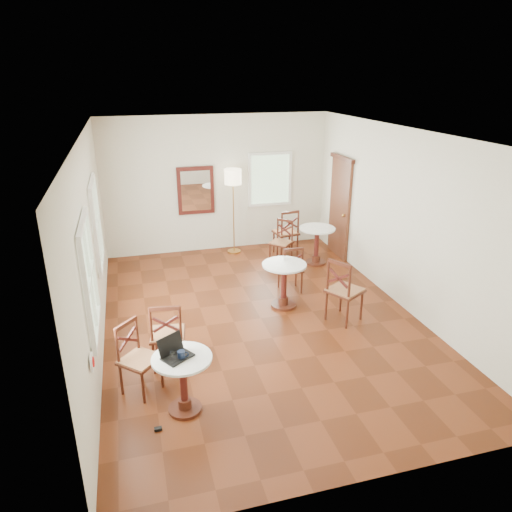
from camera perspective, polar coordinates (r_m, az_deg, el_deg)
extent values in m
plane|color=#5E2610|center=(7.92, 0.58, -7.52)|extent=(7.00, 7.00, 0.00)
cube|color=silver|center=(10.61, -4.64, 8.62)|extent=(5.00, 0.02, 3.00)
cube|color=silver|center=(4.37, 13.59, -11.45)|extent=(5.00, 0.02, 3.00)
cube|color=silver|center=(7.09, -19.20, 0.96)|extent=(0.02, 7.00, 3.00)
cube|color=silver|center=(8.33, 17.44, 4.14)|extent=(0.02, 7.00, 3.00)
cube|color=white|center=(6.99, 0.67, 14.56)|extent=(5.00, 7.00, 0.02)
cube|color=brown|center=(10.45, 10.06, 5.61)|extent=(0.06, 0.90, 2.10)
cube|color=#4B1F12|center=(10.20, 10.35, 11.56)|extent=(0.08, 1.02, 0.08)
sphere|color=#BF8C3F|center=(10.16, 10.49, 4.84)|extent=(0.07, 0.07, 0.07)
cube|color=#4B1814|center=(10.51, -7.28, 7.84)|extent=(0.80, 0.05, 1.05)
cube|color=white|center=(10.48, -7.26, 7.80)|extent=(0.64, 0.02, 0.88)
cube|color=white|center=(5.43, -19.19, -11.99)|extent=(0.02, 0.16, 0.16)
torus|color=red|center=(5.43, -19.03, -11.98)|extent=(0.02, 0.12, 0.12)
cube|color=white|center=(5.95, -19.49, -2.43)|extent=(0.06, 1.22, 1.42)
cube|color=white|center=(8.02, -18.71, 3.71)|extent=(0.06, 1.22, 1.42)
cube|color=white|center=(10.85, 1.69, 9.23)|extent=(1.02, 0.06, 1.22)
cylinder|color=#4B1F12|center=(6.07, -8.54, -17.72)|extent=(0.40, 0.40, 0.04)
cylinder|color=#4B1F12|center=(6.02, -8.58, -17.13)|extent=(0.16, 0.16, 0.12)
cylinder|color=#4B1814|center=(5.84, -8.75, -14.79)|extent=(0.09, 0.09, 0.61)
cylinder|color=#4B1F12|center=(5.68, -8.91, -12.48)|extent=(0.14, 0.14, 0.06)
cylinder|color=white|center=(5.66, -8.94, -12.10)|extent=(0.71, 0.71, 0.03)
cylinder|color=#4B1F12|center=(8.32, 3.32, -5.89)|extent=(0.43, 0.43, 0.04)
cylinder|color=#4B1F12|center=(8.28, 3.33, -5.37)|extent=(0.17, 0.17, 0.13)
cylinder|color=#4B1814|center=(8.14, 3.38, -3.33)|extent=(0.10, 0.10, 0.65)
cylinder|color=#4B1F12|center=(8.02, 3.42, -1.38)|extent=(0.15, 0.15, 0.06)
cylinder|color=white|center=(8.00, 3.43, -1.06)|extent=(0.75, 0.75, 0.03)
cylinder|color=#4B1F12|center=(10.20, 7.20, -0.73)|extent=(0.43, 0.43, 0.04)
cylinder|color=#4B1F12|center=(10.16, 7.23, -0.29)|extent=(0.17, 0.17, 0.13)
cylinder|color=#4B1814|center=(10.05, 7.31, 1.42)|extent=(0.10, 0.10, 0.64)
cylinder|color=#4B1F12|center=(9.95, 7.39, 3.05)|extent=(0.15, 0.15, 0.06)
cylinder|color=white|center=(9.94, 7.40, 3.31)|extent=(0.75, 0.75, 0.03)
cylinder|color=#4B1F12|center=(6.92, -8.77, -10.19)|extent=(0.04, 0.04, 0.47)
cylinder|color=#4B1F12|center=(6.60, -8.86, -11.90)|extent=(0.04, 0.04, 0.47)
cylinder|color=#4B1F12|center=(6.95, -11.94, -10.28)|extent=(0.04, 0.04, 0.47)
cylinder|color=#4B1F12|center=(6.63, -12.20, -11.98)|extent=(0.04, 0.04, 0.47)
cube|color=#4B1F12|center=(6.64, -10.59, -9.31)|extent=(0.53, 0.53, 0.03)
cube|color=#99623D|center=(6.64, -10.60, -9.19)|extent=(0.50, 0.50, 0.04)
cylinder|color=#4B1F12|center=(6.34, -9.12, -8.12)|extent=(0.04, 0.04, 0.53)
cylinder|color=#4B1F12|center=(6.37, -12.55, -8.22)|extent=(0.04, 0.04, 0.53)
cube|color=#4B1F12|center=(6.24, -10.99, -6.24)|extent=(0.40, 0.10, 0.05)
cube|color=#4B1814|center=(6.35, -10.85, -8.09)|extent=(0.34, 0.08, 0.23)
cube|color=#4B1814|center=(6.35, -10.85, -8.09)|extent=(0.34, 0.08, 0.23)
cylinder|color=#4B1F12|center=(6.15, -13.46, -15.19)|extent=(0.04, 0.04, 0.45)
cylinder|color=#4B1F12|center=(6.36, -15.95, -14.09)|extent=(0.04, 0.04, 0.45)
cylinder|color=#4B1F12|center=(6.36, -11.28, -13.60)|extent=(0.04, 0.04, 0.45)
cylinder|color=#4B1F12|center=(6.57, -13.76, -12.61)|extent=(0.04, 0.04, 0.45)
cube|color=#4B1F12|center=(6.23, -13.80, -12.13)|extent=(0.62, 0.62, 0.03)
cube|color=#99623D|center=(6.22, -13.81, -12.02)|extent=(0.59, 0.59, 0.04)
cylinder|color=#4B1F12|center=(6.11, -16.40, -10.46)|extent=(0.04, 0.04, 0.50)
cylinder|color=#4B1F12|center=(6.32, -14.14, -9.05)|extent=(0.04, 0.04, 0.50)
cube|color=#4B1F12|center=(6.10, -15.46, -7.90)|extent=(0.29, 0.30, 0.05)
cube|color=#4B1814|center=(6.21, -15.26, -9.66)|extent=(0.24, 0.25, 0.22)
cube|color=#4B1814|center=(6.21, -15.26, -9.66)|extent=(0.24, 0.25, 0.22)
cylinder|color=#4B1F12|center=(9.02, 4.83, -2.35)|extent=(0.03, 0.03, 0.43)
cylinder|color=#4B1F12|center=(8.72, 5.53, -3.22)|extent=(0.03, 0.03, 0.43)
cylinder|color=#4B1F12|center=(8.92, 2.75, -2.56)|extent=(0.03, 0.03, 0.43)
cylinder|color=#4B1F12|center=(8.62, 3.37, -3.45)|extent=(0.03, 0.03, 0.43)
cube|color=#4B1F12|center=(8.73, 4.16, -1.58)|extent=(0.43, 0.43, 0.03)
cube|color=#99623D|center=(8.73, 4.16, -1.50)|extent=(0.41, 0.41, 0.04)
cylinder|color=#4B1F12|center=(8.55, 5.63, -0.47)|extent=(0.03, 0.03, 0.47)
cylinder|color=#4B1F12|center=(8.45, 3.44, -0.68)|extent=(0.03, 0.03, 0.47)
cube|color=#4B1F12|center=(8.42, 4.59, 0.80)|extent=(0.36, 0.05, 0.05)
cube|color=#4B1814|center=(8.49, 4.54, -0.52)|extent=(0.31, 0.03, 0.21)
cube|color=#4B1814|center=(8.49, 4.54, -0.52)|extent=(0.31, 0.03, 0.21)
cylinder|color=#4B1F12|center=(7.97, 12.60, -5.83)|extent=(0.04, 0.04, 0.51)
cylinder|color=#4B1F12|center=(7.65, 10.94, -6.87)|extent=(0.04, 0.04, 0.51)
cylinder|color=#4B1F12|center=(8.16, 10.18, -4.96)|extent=(0.04, 0.04, 0.51)
cylinder|color=#4B1F12|center=(7.86, 8.46, -5.93)|extent=(0.04, 0.04, 0.51)
cube|color=#4B1F12|center=(7.79, 10.67, -4.17)|extent=(0.68, 0.68, 0.03)
cube|color=#99623D|center=(7.78, 10.68, -4.06)|extent=(0.65, 0.65, 0.05)
cylinder|color=#4B1F12|center=(7.42, 11.23, -3.19)|extent=(0.04, 0.04, 0.57)
cylinder|color=#4B1F12|center=(7.62, 8.68, -2.31)|extent=(0.04, 0.04, 0.57)
cube|color=#4B1F12|center=(7.42, 10.06, -0.90)|extent=(0.25, 0.39, 0.06)
cube|color=#4B1814|center=(7.51, 9.94, -2.66)|extent=(0.21, 0.33, 0.25)
cube|color=#4B1814|center=(7.51, 9.94, -2.66)|extent=(0.21, 0.33, 0.25)
cylinder|color=#4B1F12|center=(10.82, 4.04, 1.98)|extent=(0.04, 0.04, 0.49)
cylinder|color=#4B1F12|center=(10.49, 5.02, 1.32)|extent=(0.04, 0.04, 0.49)
cylinder|color=#4B1F12|center=(10.66, 2.16, 1.71)|extent=(0.04, 0.04, 0.49)
cylinder|color=#4B1F12|center=(10.32, 3.09, 1.03)|extent=(0.04, 0.04, 0.49)
cube|color=#4B1F12|center=(10.49, 3.61, 2.81)|extent=(0.54, 0.54, 0.03)
cube|color=#99623D|center=(10.48, 3.61, 2.89)|extent=(0.52, 0.52, 0.04)
cylinder|color=#4B1F12|center=(10.33, 5.11, 4.03)|extent=(0.04, 0.04, 0.55)
cylinder|color=#4B1F12|center=(10.16, 3.14, 3.78)|extent=(0.04, 0.04, 0.55)
cube|color=#4B1F12|center=(10.17, 4.17, 5.26)|extent=(0.42, 0.09, 0.05)
cube|color=#4B1814|center=(10.24, 4.14, 3.97)|extent=(0.35, 0.08, 0.24)
cube|color=#4B1814|center=(10.24, 4.14, 3.97)|extent=(0.35, 0.08, 0.24)
cylinder|color=#4B1F12|center=(10.03, 1.68, 0.24)|extent=(0.03, 0.03, 0.43)
cylinder|color=#4B1F12|center=(10.31, 2.59, 0.84)|extent=(0.03, 0.03, 0.43)
cylinder|color=#4B1F12|center=(9.88, 3.45, -0.12)|extent=(0.03, 0.03, 0.43)
cylinder|color=#4B1F12|center=(10.17, 4.33, 0.50)|extent=(0.03, 0.03, 0.43)
cube|color=#4B1F12|center=(10.02, 3.04, 1.56)|extent=(0.60, 0.60, 0.03)
cube|color=#99623D|center=(10.01, 3.04, 1.63)|extent=(0.57, 0.57, 0.04)
cylinder|color=#4B1F12|center=(10.16, 2.64, 3.26)|extent=(0.03, 0.03, 0.48)
cylinder|color=#4B1F12|center=(10.02, 4.40, 2.95)|extent=(0.03, 0.03, 0.48)
cube|color=#4B1F12|center=(10.02, 3.54, 4.31)|extent=(0.28, 0.28, 0.05)
cube|color=#4B1814|center=(10.09, 3.51, 3.16)|extent=(0.24, 0.24, 0.21)
cube|color=#4B1814|center=(10.09, 3.51, 3.16)|extent=(0.24, 0.24, 0.21)
cylinder|color=#BF8C3F|center=(10.76, -2.64, 0.59)|extent=(0.30, 0.30, 0.03)
cylinder|color=#BF8C3F|center=(10.49, -2.72, 4.92)|extent=(0.03, 0.03, 1.73)
cylinder|color=beige|center=(10.28, -2.80, 9.54)|extent=(0.37, 0.37, 0.32)
cube|color=black|center=(5.64, -9.44, -11.92)|extent=(0.41, 0.39, 0.02)
cube|color=black|center=(5.64, -9.44, -11.82)|extent=(0.31, 0.27, 0.00)
cube|color=black|center=(5.66, -10.30, -10.45)|extent=(0.32, 0.24, 0.23)
cube|color=silver|center=(5.66, -10.30, -10.45)|extent=(0.27, 0.20, 0.19)
ellipsoid|color=black|center=(5.71, -9.35, -11.41)|extent=(0.11, 0.09, 0.03)
cylinder|color=black|center=(5.59, -9.00, -11.71)|extent=(0.09, 0.09, 0.10)
torus|color=black|center=(5.60, -8.47, -11.65)|extent=(0.07, 0.01, 0.07)
cylinder|color=white|center=(5.59, -10.03, -11.78)|extent=(0.06, 0.06, 0.11)
cube|color=black|center=(5.86, -11.72, -19.75)|extent=(0.09, 0.05, 0.03)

